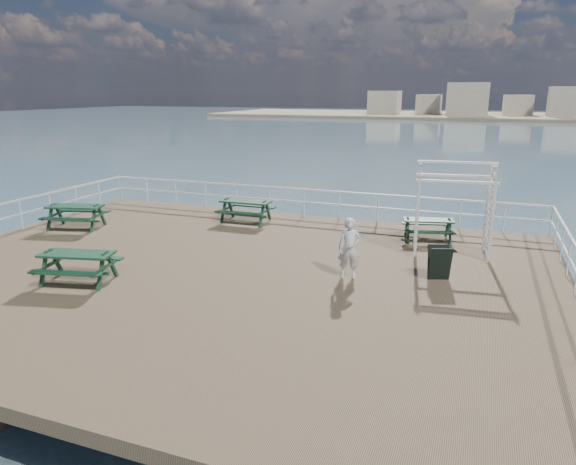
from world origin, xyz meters
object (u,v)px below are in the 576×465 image
Objects in this scene: picnic_table_a at (75,212)px; trellis_arbor at (453,213)px; picnic_table_b at (246,206)px; picnic_table_c at (428,225)px; picnic_table_d at (77,261)px; person at (349,248)px.

trellis_arbor reaches higher than picnic_table_a.
trellis_arbor is at bearing -7.11° from picnic_table_a.
trellis_arbor is at bearing -11.55° from picnic_table_b.
picnic_table_d is at bearing -151.73° from picnic_table_c.
picnic_table_b is at bearing 66.38° from picnic_table_d.
picnic_table_d is 0.76× the size of trellis_arbor.
picnic_table_d is 10.70m from trellis_arbor.
picnic_table_b is at bearing 15.21° from picnic_table_a.
picnic_table_a is 10.61m from person.
picnic_table_b is (5.34, 3.02, -0.02)m from picnic_table_a.
picnic_table_a is at bearing 179.96° from picnic_table_c.
picnic_table_d is 1.32× the size of person.
person is at bearing 9.91° from picnic_table_d.
picnic_table_a reaches higher than picnic_table_b.
picnic_table_d is at bearing -169.18° from person.
person is at bearing -123.19° from picnic_table_c.
trellis_arbor is (8.87, 5.95, 0.68)m from picnic_table_d.
person is (-2.39, -3.17, -0.44)m from trellis_arbor.
picnic_table_b is 1.18× the size of person.
picnic_table_b is 1.02× the size of picnic_table_c.
trellis_arbor is at bearing 20.55° from picnic_table_d.
picnic_table_a is 12.43m from picnic_table_c.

